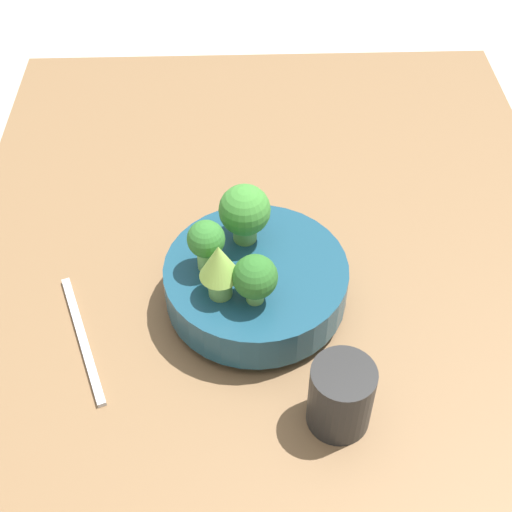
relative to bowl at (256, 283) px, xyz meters
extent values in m
plane|color=#ADA89E|center=(-0.04, 0.02, -0.07)|extent=(6.00, 6.00, 0.00)
cube|color=brown|center=(-0.04, 0.02, -0.05)|extent=(1.10, 0.83, 0.03)
cylinder|color=navy|center=(0.00, 0.00, -0.03)|extent=(0.10, 0.10, 0.01)
cylinder|color=navy|center=(0.00, 0.00, 0.00)|extent=(0.22, 0.22, 0.05)
cylinder|color=#7AB256|center=(0.00, -0.06, 0.04)|extent=(0.02, 0.02, 0.03)
sphere|color=#2D6B28|center=(0.00, -0.06, 0.07)|extent=(0.04, 0.04, 0.04)
cylinder|color=#6BA34C|center=(0.05, 0.00, 0.04)|extent=(0.02, 0.02, 0.02)
sphere|color=#286023|center=(0.05, 0.00, 0.07)|extent=(0.05, 0.05, 0.05)
cylinder|color=#609347|center=(-0.05, -0.01, 0.04)|extent=(0.03, 0.03, 0.03)
sphere|color=#387A2D|center=(-0.05, -0.01, 0.07)|extent=(0.06, 0.06, 0.06)
cylinder|color=#609347|center=(0.04, -0.04, 0.04)|extent=(0.03, 0.03, 0.03)
cone|color=#84AD47|center=(0.04, -0.04, 0.08)|extent=(0.05, 0.05, 0.05)
cylinder|color=black|center=(0.17, 0.08, 0.01)|extent=(0.07, 0.07, 0.09)
cube|color=#B2B2B7|center=(0.05, -0.21, -0.03)|extent=(0.19, 0.08, 0.01)
camera|label=1|loc=(0.57, -0.02, 0.65)|focal=50.00mm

